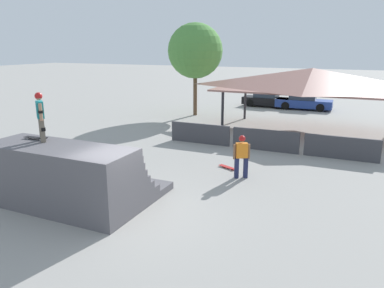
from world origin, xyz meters
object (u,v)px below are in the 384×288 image
(bystander_walking, at_px, (242,153))
(tree_beside_pavilion, at_px, (195,51))
(parked_car_black, at_px, (267,100))
(skateboard_on_deck, at_px, (36,138))
(skateboard_on_ground, at_px, (228,167))
(parked_car_blue, at_px, (304,102))
(skater_on_deck, at_px, (40,113))

(bystander_walking, distance_m, tree_beside_pavilion, 14.28)
(bystander_walking, relative_size, tree_beside_pavilion, 0.26)
(tree_beside_pavilion, height_order, parked_car_black, tree_beside_pavilion)
(skateboard_on_deck, bearing_deg, tree_beside_pavilion, 91.47)
(skateboard_on_ground, distance_m, tree_beside_pavilion, 13.44)
(skateboard_on_ground, height_order, parked_car_blue, parked_car_blue)
(skateboard_on_deck, distance_m, skateboard_on_ground, 7.57)
(skateboard_on_deck, xyz_separation_m, parked_car_blue, (5.42, 22.40, -1.48))
(bystander_walking, bearing_deg, skater_on_deck, 11.24)
(bystander_walking, distance_m, parked_car_black, 18.23)
(parked_car_blue, bearing_deg, skater_on_deck, -104.23)
(skateboard_on_deck, distance_m, tree_beside_pavilion, 16.68)
(bystander_walking, height_order, tree_beside_pavilion, tree_beside_pavilion)
(parked_car_blue, bearing_deg, skateboard_on_deck, -105.16)
(bystander_walking, bearing_deg, skateboard_on_ground, -76.53)
(skater_on_deck, distance_m, parked_car_blue, 23.15)
(skateboard_on_ground, xyz_separation_m, tree_beside_pavilion, (-6.34, 10.92, 4.59))
(skateboard_on_deck, height_order, tree_beside_pavilion, tree_beside_pavilion)
(skateboard_on_deck, bearing_deg, skateboard_on_ground, 44.94)
(skater_on_deck, bearing_deg, skateboard_on_deck, -151.82)
(skateboard_on_ground, bearing_deg, tree_beside_pavilion, 144.05)
(skateboard_on_ground, bearing_deg, parked_car_black, 121.94)
(parked_car_black, distance_m, parked_car_blue, 3.03)
(skateboard_on_deck, height_order, parked_car_black, skateboard_on_deck)
(tree_beside_pavilion, height_order, parked_car_blue, tree_beside_pavilion)
(bystander_walking, xyz_separation_m, skateboard_on_ground, (-0.84, 0.87, -0.94))
(skateboard_on_deck, xyz_separation_m, bystander_walking, (5.64, 4.62, -1.08))
(skateboard_on_ground, height_order, parked_car_black, parked_car_black)
(skater_on_deck, height_order, bystander_walking, skater_on_deck)
(skateboard_on_deck, distance_m, parked_car_black, 22.73)
(skater_on_deck, xyz_separation_m, parked_car_blue, (5.06, 22.47, -2.32))
(skateboard_on_ground, bearing_deg, bystander_walking, -22.21)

